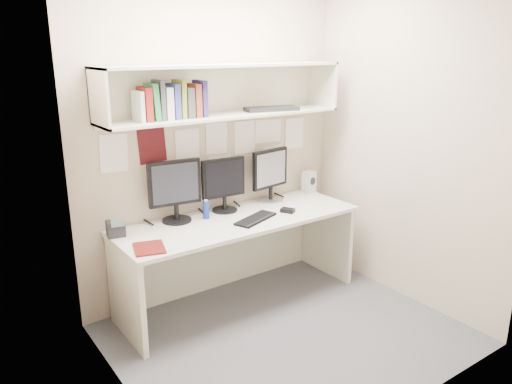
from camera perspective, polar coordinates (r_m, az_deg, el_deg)
floor at (r=3.84m, az=3.63°, el=-15.96°), size 2.40×2.00×0.01m
wall_back at (r=4.14m, az=-4.81°, el=5.85°), size 2.40×0.02×2.60m
wall_front at (r=2.66m, az=17.77°, el=-0.81°), size 2.40×0.02×2.60m
wall_left at (r=2.75m, az=-15.69°, el=-0.07°), size 0.02×2.00×2.60m
wall_right at (r=4.18m, az=16.93°, el=5.31°), size 0.02×2.00×2.60m
desk at (r=4.13m, az=-1.99°, el=-7.73°), size 2.00×0.70×0.73m
overhead_hutch at (r=3.96m, az=-3.90°, el=11.54°), size 2.00×0.38×0.40m
pinned_papers at (r=4.14m, az=-4.75°, el=5.16°), size 1.92×0.01×0.48m
monitor_left at (r=3.89m, az=-9.25°, el=0.38°), size 0.42×0.23×0.49m
monitor_center at (r=4.10m, az=-3.72°, el=1.10°), size 0.38×0.21×0.44m
monitor_right at (r=4.36m, az=1.64°, el=2.17°), size 0.40×0.22×0.46m
keyboard at (r=3.94m, az=-0.04°, el=-3.09°), size 0.42×0.27×0.02m
mouse at (r=4.12m, az=3.64°, el=-2.11°), size 0.11×0.13×0.03m
speaker at (r=4.68m, az=6.07°, el=1.15°), size 0.12×0.12×0.20m
blue_bottle at (r=3.97m, az=-5.71°, el=-2.02°), size 0.05×0.05×0.16m
maroon_notebook at (r=3.47m, az=-12.10°, el=-6.28°), size 0.26×0.29×0.01m
desk_phone at (r=3.73m, az=-15.73°, el=-4.02°), size 0.14×0.13×0.15m
book_stack at (r=3.71m, az=-9.69°, el=10.15°), size 0.53×0.17×0.28m
hutch_tray at (r=4.14m, az=1.78°, el=9.49°), size 0.47×0.27×0.03m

